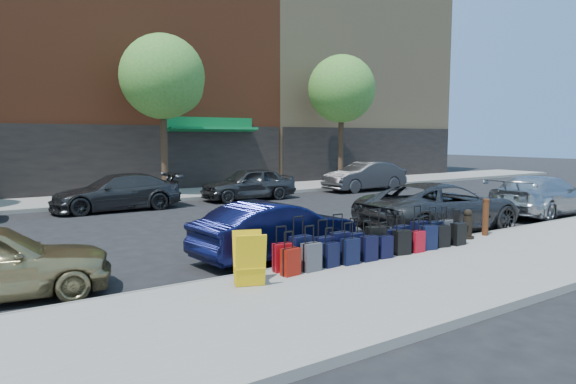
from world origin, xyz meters
TOP-DOWN VIEW (x-y plane):
  - ground at (0.00, 0.00)m, footprint 120.00×120.00m
  - sidewalk_near at (0.00, -6.50)m, footprint 60.00×4.00m
  - sidewalk_far at (0.00, 10.00)m, footprint 60.00×4.00m
  - curb_near at (0.00, -4.48)m, footprint 60.00×0.08m
  - curb_far at (0.00, 7.98)m, footprint 60.00×0.08m
  - building_center at (0.00, 17.99)m, footprint 17.00×12.85m
  - building_right at (16.00, 17.99)m, footprint 15.00×12.12m
  - tree_center at (0.64, 9.50)m, footprint 3.80×3.80m
  - tree_right at (11.14, 9.50)m, footprint 3.80×3.80m
  - suitcase_front_0 at (-2.49, -4.81)m, footprint 0.40×0.25m
  - suitcase_front_1 at (-2.03, -4.78)m, footprint 0.46×0.28m
  - suitcase_front_2 at (-1.46, -4.83)m, footprint 0.41×0.24m
  - suitcase_front_3 at (-1.04, -4.83)m, footprint 0.44×0.25m
  - suitcase_front_4 at (-0.53, -4.76)m, footprint 0.38×0.21m
  - suitcase_front_5 at (0.02, -4.83)m, footprint 0.48×0.32m
  - suitcase_front_6 at (0.56, -4.79)m, footprint 0.36×0.20m
  - suitcase_front_7 at (0.93, -4.76)m, footprint 0.41×0.27m
  - suitcase_front_8 at (1.53, -4.77)m, footprint 0.44×0.26m
  - suitcase_front_9 at (1.98, -4.85)m, footprint 0.40×0.23m
  - suitcase_front_10 at (2.50, -4.78)m, footprint 0.40×0.25m
  - suitcase_back_0 at (-2.52, -5.14)m, footprint 0.38×0.25m
  - suitcase_back_1 at (-2.00, -5.11)m, footprint 0.39×0.24m
  - suitcase_back_2 at (-1.47, -5.07)m, footprint 0.36×0.23m
  - suitcase_back_3 at (-1.00, -5.13)m, footprint 0.38×0.23m
  - suitcase_back_4 at (-0.47, -5.13)m, footprint 0.37×0.22m
  - suitcase_back_5 at (0.01, -5.13)m, footprint 0.35×0.22m
  - suitcase_back_6 at (0.57, -5.11)m, footprint 0.41×0.28m
  - suitcase_back_7 at (1.05, -5.14)m, footprint 0.34×0.20m
  - suitcase_back_8 at (1.48, -5.10)m, footprint 0.42×0.29m
  - suitcase_back_9 at (1.98, -5.09)m, footprint 0.39×0.27m
  - suitcase_back_10 at (2.50, -5.16)m, footprint 0.38×0.23m
  - fire_hydrant at (3.40, -4.76)m, footprint 0.40×0.35m
  - bollard at (4.16, -4.77)m, footprint 0.18×0.18m
  - display_rack at (-3.52, -5.27)m, footprint 0.71×0.75m
  - car_near_1 at (-1.66, -3.29)m, footprint 4.16×1.76m
  - car_near_2 at (4.29, -3.13)m, footprint 5.42×2.76m
  - car_near_3 at (9.76, -3.15)m, footprint 5.14×2.47m
  - car_far_1 at (-2.48, 6.76)m, footprint 4.85×2.00m
  - car_far_2 at (3.36, 6.79)m, footprint 4.34×1.90m
  - car_far_3 at (10.37, 6.78)m, footprint 4.63×1.62m

SIDE VIEW (x-z plane):
  - ground at x=0.00m, z-range 0.00..0.00m
  - sidewalk_near at x=0.00m, z-range 0.00..0.15m
  - sidewalk_far at x=0.00m, z-range 0.00..0.15m
  - curb_near at x=0.00m, z-range 0.00..0.15m
  - curb_far at x=0.00m, z-range 0.00..0.15m
  - suitcase_back_5 at x=0.01m, z-range 0.00..0.80m
  - suitcase_back_7 at x=1.05m, z-range 0.00..0.80m
  - suitcase_back_2 at x=-1.47m, z-range 0.00..0.81m
  - suitcase_back_9 at x=1.98m, z-range -0.01..0.84m
  - suitcase_back_0 at x=-2.52m, z-range -0.01..0.85m
  - suitcase_front_6 at x=0.56m, z-range -0.01..0.85m
  - suitcase_back_4 at x=-0.47m, z-range -0.02..0.87m
  - suitcase_back_3 at x=-1.00m, z-range -0.02..0.87m
  - suitcase_back_10 at x=2.50m, z-range -0.02..0.88m
  - suitcase_back_6 at x=0.57m, z-range -0.02..0.88m
  - suitcase_front_4 at x=-0.53m, z-range -0.02..0.88m
  - suitcase_front_0 at x=-2.49m, z-range -0.02..0.89m
  - suitcase_back_1 at x=-2.00m, z-range -0.02..0.90m
  - suitcase_front_10 at x=2.50m, z-range -0.02..0.90m
  - suitcase_back_8 at x=1.48m, z-range -0.03..0.91m
  - suitcase_front_7 at x=0.93m, z-range -0.02..0.91m
  - suitcase_front_2 at x=-1.46m, z-range -0.03..0.92m
  - suitcase_front_9 at x=1.98m, z-range -0.03..0.93m
  - suitcase_front_8 at x=1.53m, z-range -0.04..0.98m
  - suitcase_front_3 at x=-1.04m, z-range -0.04..0.99m
  - suitcase_front_5 at x=0.02m, z-range -0.05..1.01m
  - suitcase_front_1 at x=-2.03m, z-range -0.05..1.01m
  - fire_hydrant at x=3.40m, z-range 0.12..0.90m
  - display_rack at x=-3.52m, z-range 0.14..1.11m
  - bollard at x=4.16m, z-range 0.17..1.16m
  - car_near_1 at x=-1.66m, z-range 0.00..1.34m
  - car_far_1 at x=-2.48m, z-range 0.00..1.40m
  - car_near_3 at x=9.76m, z-range 0.00..1.45m
  - car_far_2 at x=3.36m, z-range 0.00..1.45m
  - car_near_2 at x=4.29m, z-range 0.00..1.47m
  - car_far_3 at x=10.37m, z-range 0.00..1.52m
  - tree_center at x=0.64m, z-range 1.78..9.05m
  - tree_right at x=11.14m, z-range 1.78..9.05m
  - building_right at x=16.00m, z-range -0.02..17.98m
  - building_center at x=0.00m, z-range -0.02..19.98m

